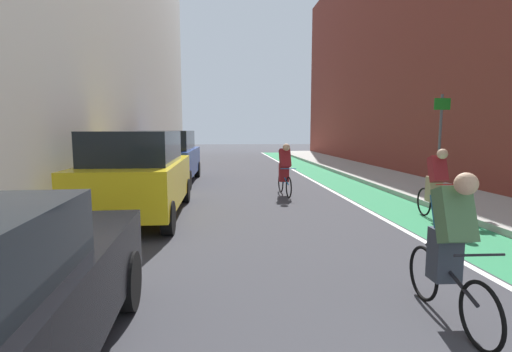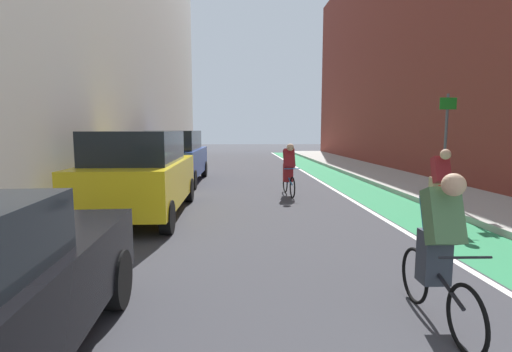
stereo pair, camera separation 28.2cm
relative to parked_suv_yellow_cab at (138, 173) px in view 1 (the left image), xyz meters
The scene contains 11 objects.
ground_plane 5.47m from the parked_suv_yellow_cab, 54.72° to the left, with size 80.46×80.46×0.00m, color #38383D.
bike_lane_paint 9.14m from the parked_suv_yellow_cab, 44.69° to the left, with size 1.60×36.57×0.00m, color #2D8451.
lane_divider_stripe 8.53m from the parked_suv_yellow_cab, 48.97° to the left, with size 0.12×36.57×0.00m, color white.
sidewalk_right 10.76m from the parked_suv_yellow_cab, 36.60° to the left, with size 2.69×36.57×0.14m, color #A8A59E.
building_facade_right 14.88m from the parked_suv_yellow_cab, 36.96° to the left, with size 2.40×32.57×12.38m, color brown.
parked_suv_yellow_cab is the anchor object (origin of this frame).
parked_suv_blue 5.68m from the parked_suv_yellow_cab, 90.02° to the left, with size 2.02×4.69×1.98m.
cyclist_lead 6.76m from the parked_suv_yellow_cab, 51.02° to the right, with size 0.48×1.70×1.60m.
cyclist_mid 6.69m from the parked_suv_yellow_cab, ahead, with size 0.48×1.71×1.61m.
cyclist_trailing 4.68m from the parked_suv_yellow_cab, 34.40° to the left, with size 0.48×1.69×1.60m.
street_sign_post 7.74m from the parked_suv_yellow_cab, ahead, with size 0.44×0.07×2.79m.
Camera 1 is at (-1.22, 1.04, 2.01)m, focal length 26.61 mm.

